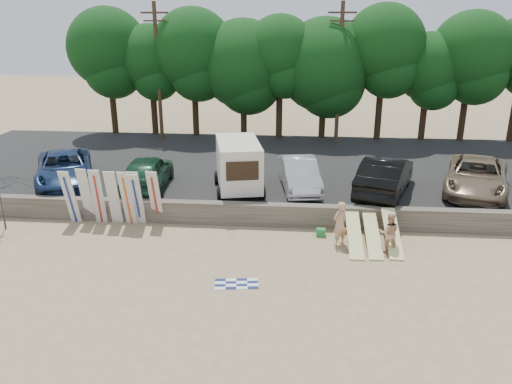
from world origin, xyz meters
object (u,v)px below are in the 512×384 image
car_2 (300,174)px  beachgoer_a (340,224)px  box_trailer (238,164)px  car_0 (64,168)px  car_4 (477,176)px  beachgoer_b (389,233)px  cooler (321,232)px  car_1 (147,172)px  beach_umbrella (1,204)px  car_3 (385,176)px

car_2 → beachgoer_a: size_ratio=2.50×
box_trailer → car_2: bearing=-3.0°
box_trailer → car_0: (-8.93, 0.39, -0.58)m
car_0 → car_4: size_ratio=0.98×
beachgoer_b → cooler: 2.94m
beachgoer_a → beachgoer_b: size_ratio=1.14×
car_1 → car_2: car_1 is taller
beachgoer_b → beach_umbrella: beach_umbrella is taller
car_1 → beachgoer_a: (9.12, -4.30, -0.61)m
box_trailer → car_3: 7.01m
car_0 → beachgoer_b: 16.24m
box_trailer → beachgoer_a: 6.37m
car_2 → cooler: 4.26m
box_trailer → cooler: (3.90, -3.45, -1.92)m
car_4 → cooler: (-7.51, -4.24, -1.36)m
car_3 → beachgoer_a: size_ratio=2.97×
car_1 → car_3: bearing=176.4°
beachgoer_a → beachgoer_b: bearing=124.8°
car_0 → car_1: (4.40, -0.35, 0.04)m
car_4 → beach_umbrella: bearing=-147.8°
car_4 → beachgoer_a: 8.51m
car_0 → car_2: car_0 is taller
car_1 → beach_umbrella: beach_umbrella is taller
cooler → car_3: bearing=55.4°
car_1 → beachgoer_a: bearing=150.3°
car_4 → car_0: bearing=-159.6°
car_3 → car_4: 4.46m
box_trailer → car_1: 4.56m
beachgoer_b → car_4: bearing=-129.1°
car_3 → cooler: size_ratio=14.49×
cooler → beach_umbrella: bearing=-172.0°
car_0 → cooler: 13.47m
beachgoer_b → car_1: bearing=-20.7°
cooler → beach_umbrella: beach_umbrella is taller
car_2 → car_3: car_3 is taller
car_0 → beachgoer_b: size_ratio=3.53×
car_3 → beach_umbrella: size_ratio=2.06×
cooler → car_4: bearing=35.1°
car_1 → beach_umbrella: 6.58m
box_trailer → beach_umbrella: (-9.70, -4.03, -0.88)m
car_3 → car_2: bearing=15.0°
car_0 → car_3: bearing=-25.2°
car_1 → beach_umbrella: (-5.17, -4.06, -0.33)m
box_trailer → car_2: box_trailer is taller
cooler → beach_umbrella: size_ratio=0.14×
car_4 → beachgoer_b: size_ratio=3.60×
beach_umbrella → beachgoer_a: bearing=-1.0°
beachgoer_b → box_trailer: bearing=-33.5°
car_3 → car_4: bearing=-153.5°
box_trailer → beach_umbrella: size_ratio=1.57×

